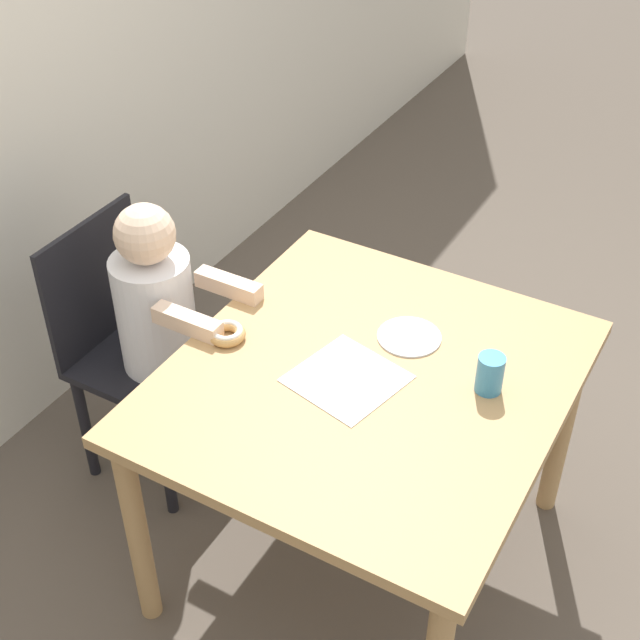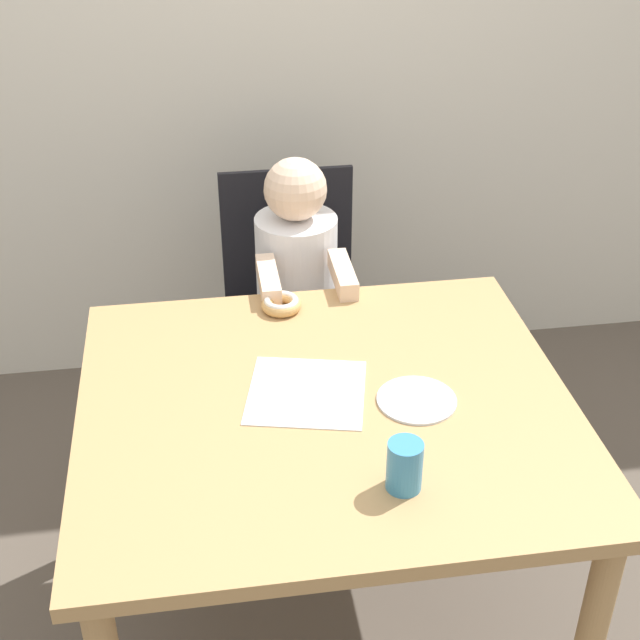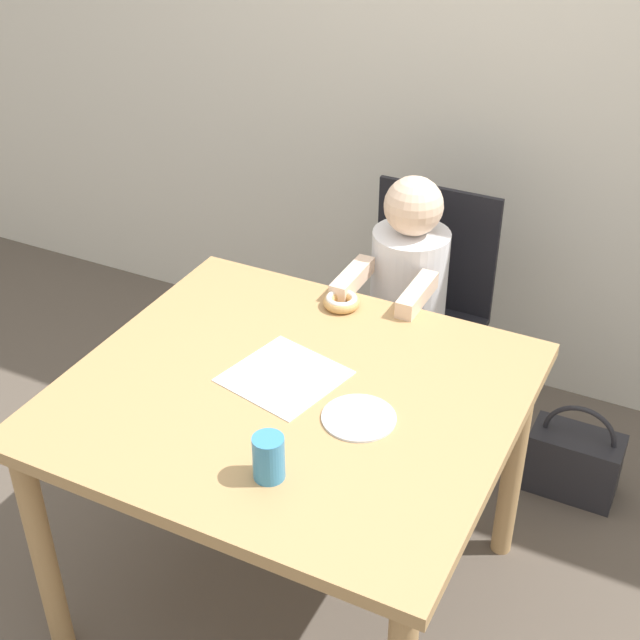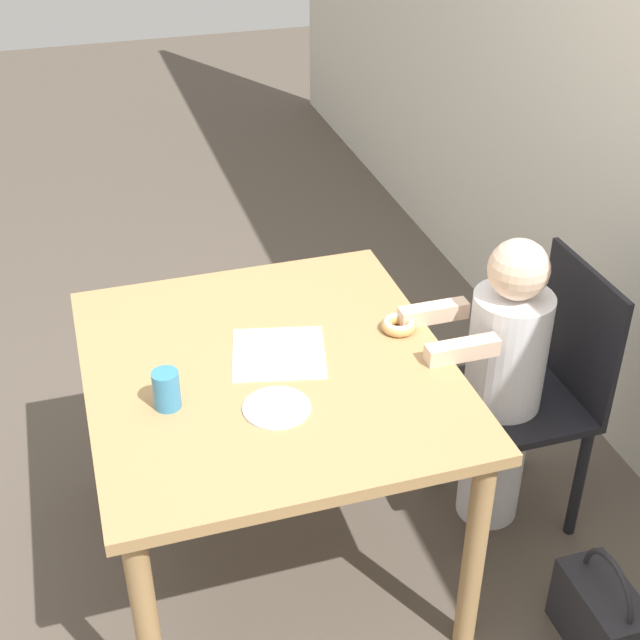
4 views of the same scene
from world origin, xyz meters
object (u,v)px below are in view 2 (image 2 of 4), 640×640
Objects in this scene: chair at (293,310)px; cup at (405,466)px; donut at (281,304)px; child_figure at (297,316)px; handbag at (467,393)px.

cup is at bearing -86.02° from chair.
child_figure is at bearing 75.84° from donut.
chair is at bearing 90.00° from child_figure.
handbag is (0.58, 0.06, -0.39)m from child_figure.
chair is 1.17m from cup.
handbag is (0.65, 0.37, -0.63)m from donut.
chair reaches higher than handbag.
cup reaches higher than donut.
handbag is at bearing 6.07° from child_figure.
handbag is 1.35m from cup.
donut is 0.98× the size of cup.
chair is 8.60× the size of donut.
donut reaches higher than handbag.
donut is 0.71m from cup.
handbag is at bearing 29.79° from donut.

